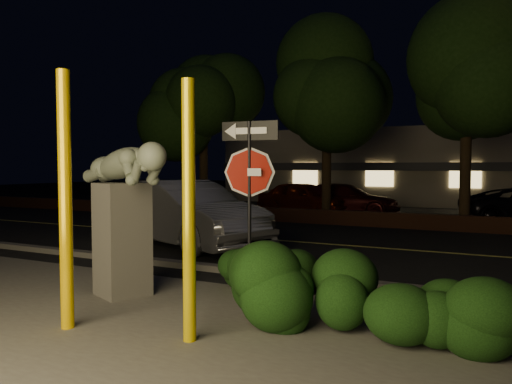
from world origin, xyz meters
TOP-DOWN VIEW (x-y plane):
  - ground at (0.00, 10.00)m, footprint 90.00×90.00m
  - patio at (0.00, -1.00)m, footprint 14.00×6.00m
  - road at (0.00, 7.00)m, footprint 80.00×8.00m
  - lane_marking at (0.00, 7.00)m, footprint 80.00×0.12m
  - curb at (0.00, 2.90)m, footprint 80.00×0.25m
  - brick_wall at (0.00, 11.30)m, footprint 40.00×0.35m
  - parking_lot at (0.00, 17.00)m, footprint 40.00×12.00m
  - building at (0.00, 24.99)m, footprint 22.00×10.20m
  - tree_far_a at (-8.00, 13.00)m, footprint 4.60×4.60m
  - tree_far_b at (-2.50, 13.20)m, footprint 5.20×5.20m
  - tree_far_c at (2.50, 12.80)m, footprint 4.80×4.80m
  - yellow_pole_left at (-1.08, -0.86)m, footprint 0.16×0.16m
  - yellow_pole_right at (0.53, -0.56)m, footprint 0.15×0.15m
  - signpost at (0.23, 1.50)m, footprint 0.92×0.12m
  - sculpture at (-1.53, 0.67)m, footprint 2.17×1.34m
  - hedge_center at (0.32, 1.91)m, footprint 1.73×0.86m
  - hedge_right at (1.55, 0.55)m, footprint 1.83×1.03m
  - hedge_far_right at (3.20, 0.64)m, footprint 1.55×1.13m
  - silver_sedan at (-3.50, 5.14)m, footprint 5.36×3.48m
  - parked_car_red at (-3.87, 14.34)m, footprint 4.31×2.41m
  - parked_car_darkred at (-2.21, 14.73)m, footprint 4.52×1.97m

SIDE VIEW (x-z plane):
  - ground at x=0.00m, z-range 0.00..0.00m
  - road at x=0.00m, z-range 0.00..0.01m
  - parking_lot at x=0.00m, z-range 0.00..0.01m
  - patio at x=0.00m, z-range 0.00..0.02m
  - lane_marking at x=0.00m, z-range 0.02..0.02m
  - curb at x=0.00m, z-range 0.00..0.12m
  - brick_wall at x=0.00m, z-range 0.00..0.50m
  - hedge_center at x=0.32m, z-range 0.00..0.89m
  - hedge_far_right at x=3.20m, z-range 0.00..0.98m
  - hedge_right at x=1.55m, z-range 0.00..1.17m
  - parked_car_darkred at x=-2.21m, z-range 0.00..1.29m
  - parked_car_red at x=-3.87m, z-range 0.00..1.39m
  - silver_sedan at x=-3.50m, z-range 0.00..1.67m
  - sculpture at x=-1.53m, z-range 0.28..2.65m
  - yellow_pole_right at x=0.53m, z-range 0.00..3.02m
  - yellow_pole_left at x=-1.08m, z-range 0.00..3.20m
  - signpost at x=0.23m, z-range 0.57..3.29m
  - building at x=0.00m, z-range 0.00..4.00m
  - tree_far_a at x=-8.00m, z-range 1.63..9.06m
  - tree_far_c at x=2.50m, z-range 1.74..9.58m
  - tree_far_b at x=-2.50m, z-range 1.85..10.26m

